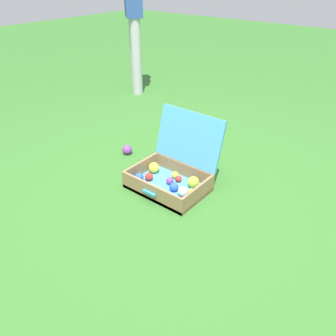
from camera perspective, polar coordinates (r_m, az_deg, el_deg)
The scene contains 4 objects.
ground_plane at distance 2.41m, azimuth 0.28°, elevation -4.10°, with size 16.00×16.00×0.00m, color #336B28.
open_suitcase at distance 2.43m, azimuth 0.84°, elevation -0.69°, with size 0.53×0.51×0.50m.
stray_ball_on_grass at distance 2.89m, azimuth -6.85°, elevation 3.05°, with size 0.08×0.08×0.08m, color purple.
bystander_person at distance 4.23m, azimuth -5.80°, elevation 24.98°, with size 0.36×0.35×1.64m.
Camera 1 is at (1.23, -1.54, 1.39)m, focal length 36.39 mm.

